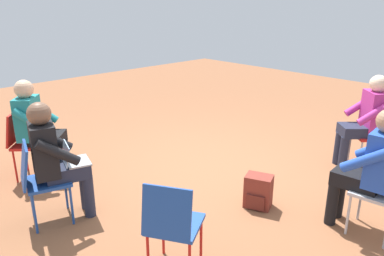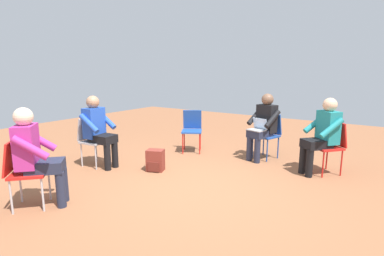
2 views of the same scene
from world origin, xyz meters
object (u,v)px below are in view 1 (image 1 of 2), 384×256
(chair_east, at_px, (40,177))
(person_in_teal, at_px, (37,124))
(backpack_near_laptop_user, at_px, (258,193))
(chair_northwest, at_px, (376,131))
(person_with_laptop, at_px, (55,156))
(chair_northeast, at_px, (172,223))
(person_in_blue, at_px, (370,164))
(person_in_magenta, at_px, (366,117))
(chair_southeast, at_px, (25,140))

(chair_east, height_order, person_in_teal, person_in_teal)
(person_in_teal, xyz_separation_m, backpack_near_laptop_user, (-1.38, 2.32, -0.54))
(chair_northwest, distance_m, backpack_near_laptop_user, 2.02)
(chair_east, xyz_separation_m, backpack_near_laptop_user, (-1.80, 1.29, -0.34))
(chair_northwest, height_order, person_with_laptop, person_with_laptop)
(chair_northwest, distance_m, chair_northeast, 3.32)
(person_in_blue, height_order, person_in_teal, same)
(person_in_blue, height_order, backpack_near_laptop_user, person_in_blue)
(chair_northwest, relative_size, person_in_magenta, 0.69)
(person_in_teal, relative_size, backpack_near_laptop_user, 3.44)
(person_in_teal, bearing_deg, chair_northeast, 41.54)
(person_with_laptop, distance_m, person_in_magenta, 3.79)
(person_in_magenta, xyz_separation_m, person_in_blue, (1.45, 0.65, 0.00))
(person_in_magenta, xyz_separation_m, backpack_near_laptop_user, (1.82, -0.31, -0.54))
(person_in_blue, bearing_deg, person_in_teal, 112.69)
(chair_northeast, distance_m, person_in_blue, 1.92)
(person_in_magenta, bearing_deg, person_in_teal, 93.83)
(person_in_teal, bearing_deg, chair_northwest, 91.87)
(chair_east, xyz_separation_m, person_with_laptop, (-0.16, 0.05, 0.20))
(chair_southeast, bearing_deg, person_in_magenta, 91.94)
(chair_northwest, xyz_separation_m, chair_east, (3.74, -1.71, 0.00))
(chair_northeast, relative_size, person_in_magenta, 0.69)
(person_in_magenta, height_order, backpack_near_laptop_user, person_in_magenta)
(chair_northwest, bearing_deg, person_with_laptop, 108.37)
(chair_east, bearing_deg, chair_southeast, -178.07)
(chair_northeast, distance_m, person_in_teal, 2.52)
(chair_northeast, bearing_deg, chair_northwest, 55.55)
(chair_northwest, bearing_deg, person_in_teal, 93.69)
(person_with_laptop, xyz_separation_m, backpack_near_laptop_user, (-1.64, 1.24, -0.53))
(chair_southeast, distance_m, backpack_near_laptop_user, 2.88)
(chair_southeast, bearing_deg, chair_northwest, 91.80)
(chair_southeast, distance_m, person_in_magenta, 4.31)
(chair_northeast, distance_m, backpack_near_laptop_user, 1.43)
(person_with_laptop, distance_m, person_in_teal, 1.11)
(chair_northeast, bearing_deg, person_with_laptop, 160.00)
(person_in_blue, bearing_deg, chair_east, 128.68)
(person_in_magenta, xyz_separation_m, person_in_teal, (3.20, -2.63, 0.00))
(chair_northwest, distance_m, chair_southeast, 4.47)
(chair_northeast, height_order, person_in_magenta, person_in_magenta)
(backpack_near_laptop_user, bearing_deg, chair_northeast, 7.76)
(person_in_magenta, distance_m, person_in_teal, 4.14)
(person_with_laptop, distance_m, backpack_near_laptop_user, 2.12)
(person_with_laptop, bearing_deg, person_in_magenta, 82.28)
(person_with_laptop, height_order, person_in_blue, same)
(chair_northwest, bearing_deg, backpack_near_laptop_user, 121.01)
(chair_southeast, height_order, person_in_teal, person_in_teal)
(chair_southeast, height_order, person_in_magenta, person_in_magenta)
(chair_southeast, height_order, person_with_laptop, person_with_laptop)
(chair_northeast, height_order, person_with_laptop, person_with_laptop)
(chair_east, height_order, person_with_laptop, person_with_laptop)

